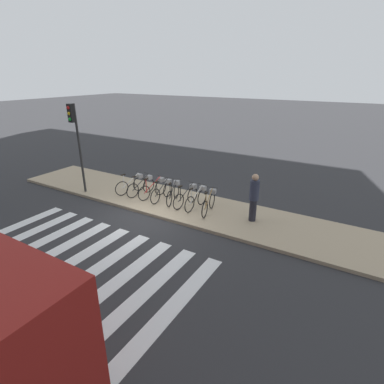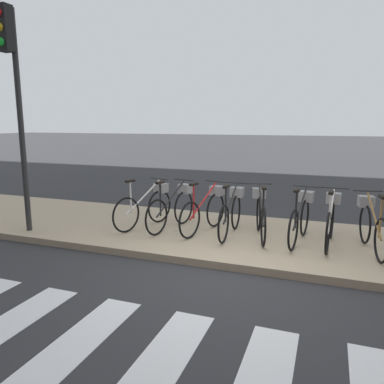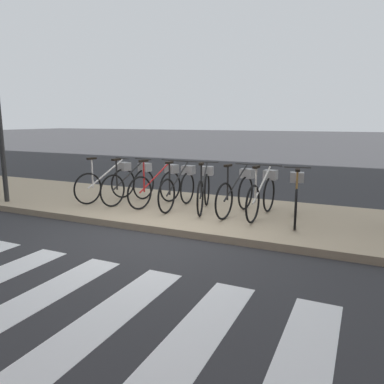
# 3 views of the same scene
# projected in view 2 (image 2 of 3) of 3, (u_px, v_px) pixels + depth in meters

# --- Properties ---
(ground_plane) EXTENTS (120.00, 120.00, 0.00)m
(ground_plane) POSITION_uv_depth(u_px,v_px,m) (226.00, 271.00, 5.41)
(ground_plane) COLOR #2D2D30
(sidewalk) EXTENTS (15.86, 2.90, 0.12)m
(sidewalk) POSITION_uv_depth(u_px,v_px,m) (247.00, 238.00, 6.74)
(sidewalk) COLOR tan
(sidewalk) RESTS_ON ground_plane
(parked_bicycle_0) EXTENTS (0.61, 1.51, 0.96)m
(parked_bicycle_0) POSITION_uv_depth(u_px,v_px,m) (147.00, 205.00, 7.26)
(parked_bicycle_0) COLOR black
(parked_bicycle_0) RESTS_ON sidewalk
(parked_bicycle_1) EXTENTS (0.48, 1.55, 0.96)m
(parked_bicycle_1) POSITION_uv_depth(u_px,v_px,m) (174.00, 206.00, 7.12)
(parked_bicycle_1) COLOR black
(parked_bicycle_1) RESTS_ON sidewalk
(parked_bicycle_2) EXTENTS (0.52, 1.54, 0.96)m
(parked_bicycle_2) POSITION_uv_depth(u_px,v_px,m) (206.00, 209.00, 6.92)
(parked_bicycle_2) COLOR black
(parked_bicycle_2) RESTS_ON sidewalk
(parked_bicycle_3) EXTENTS (0.46, 1.57, 0.96)m
(parked_bicycle_3) POSITION_uv_depth(u_px,v_px,m) (232.00, 211.00, 6.72)
(parked_bicycle_3) COLOR black
(parked_bicycle_3) RESTS_ON sidewalk
(parked_bicycle_4) EXTENTS (0.56, 1.52, 0.96)m
(parked_bicycle_4) POSITION_uv_depth(u_px,v_px,m) (261.00, 213.00, 6.60)
(parked_bicycle_4) COLOR black
(parked_bicycle_4) RESTS_ON sidewalk
(parked_bicycle_5) EXTENTS (0.46, 1.56, 0.96)m
(parked_bicycle_5) POSITION_uv_depth(u_px,v_px,m) (301.00, 216.00, 6.33)
(parked_bicycle_5) COLOR black
(parked_bicycle_5) RESTS_ON sidewalk
(parked_bicycle_6) EXTENTS (0.46, 1.57, 0.96)m
(parked_bicycle_6) POSITION_uv_depth(u_px,v_px,m) (331.00, 219.00, 6.17)
(parked_bicycle_6) COLOR black
(parked_bicycle_6) RESTS_ON sidewalk
(parked_bicycle_7) EXTENTS (0.46, 1.55, 0.96)m
(parked_bicycle_7) POSITION_uv_depth(u_px,v_px,m) (371.00, 224.00, 5.87)
(parked_bicycle_7) COLOR black
(parked_bicycle_7) RESTS_ON sidewalk
(traffic_light) EXTENTS (0.24, 0.40, 3.92)m
(traffic_light) POSITION_uv_depth(u_px,v_px,m) (12.00, 75.00, 6.44)
(traffic_light) COLOR #2D2D2D
(traffic_light) RESTS_ON sidewalk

